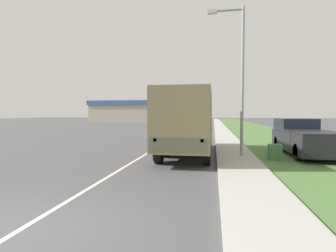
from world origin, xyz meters
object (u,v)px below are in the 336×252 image
car_nearest_ahead (164,128)px  car_fourth_ahead (187,120)px  car_third_ahead (184,122)px  pickup_truck (303,137)px  military_truck (188,121)px  car_second_ahead (175,124)px  lamp_post (238,67)px

car_nearest_ahead → car_fourth_ahead: bearing=91.1°
car_third_ahead → pickup_truck: bearing=-73.1°
military_truck → car_second_ahead: (-3.85, 21.82, -1.04)m
car_fourth_ahead → pickup_truck: bearing=-76.5°
car_fourth_ahead → car_nearest_ahead: bearing=-88.9°
car_nearest_ahead → military_truck: bearing=-74.1°
car_nearest_ahead → lamp_post: 15.01m
car_fourth_ahead → car_second_ahead: bearing=-88.9°
car_nearest_ahead → lamp_post: bearing=-65.7°
car_third_ahead → lamp_post: lamp_post is taller
car_nearest_ahead → car_second_ahead: bearing=91.3°
car_third_ahead → military_truck: bearing=-83.4°
pickup_truck → lamp_post: 5.15m
car_second_ahead → military_truck: bearing=-80.0°
car_fourth_ahead → lamp_post: 44.13m
car_fourth_ahead → lamp_post: size_ratio=0.70×
lamp_post → car_fourth_ahead: bearing=98.6°
military_truck → car_second_ahead: military_truck is taller
car_third_ahead → car_fourth_ahead: (-0.43, 9.97, 0.08)m
car_second_ahead → car_fourth_ahead: size_ratio=0.99×
military_truck → car_fourth_ahead: (-4.23, 43.02, -1.01)m
car_nearest_ahead → car_second_ahead: size_ratio=0.92×
military_truck → car_third_ahead: military_truck is taller
military_truck → car_third_ahead: 33.29m
car_nearest_ahead → car_fourth_ahead: 30.22m
car_second_ahead → pickup_truck: 22.66m
military_truck → pickup_truck: bearing=12.8°
military_truck → pickup_truck: 6.02m
car_nearest_ahead → pickup_truck: pickup_truck is taller
car_fourth_ahead → lamp_post: lamp_post is taller
car_second_ahead → lamp_post: size_ratio=0.70×
pickup_truck → lamp_post: (-3.46, -1.79, 3.37)m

